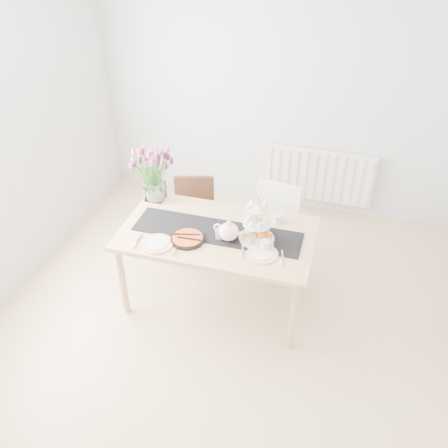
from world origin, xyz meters
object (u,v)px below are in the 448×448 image
(dining_table, at_px, (217,239))
(mug_white, at_px, (265,245))
(tart_tin, at_px, (188,239))
(plate_left, at_px, (157,244))
(tulip_vase, at_px, (153,167))
(cream_jug, at_px, (278,219))
(mug_orange, at_px, (263,236))
(mug_grey, at_px, (220,234))
(teapot, at_px, (229,232))
(radiator, at_px, (319,176))
(chair_white, at_px, (274,221))
(chair_brown, at_px, (194,211))
(cake_stand, at_px, (257,227))
(plate_right, at_px, (262,254))

(dining_table, height_order, mug_white, mug_white)
(tart_tin, height_order, plate_left, tart_tin)
(tulip_vase, distance_m, cream_jug, 1.18)
(mug_orange, bearing_deg, mug_grey, 167.29)
(teapot, relative_size, plate_left, 1.00)
(dining_table, bearing_deg, radiator, 68.82)
(chair_white, relative_size, mug_white, 9.63)
(chair_brown, relative_size, teapot, 3.04)
(tart_tin, bearing_deg, mug_orange, 14.12)
(tulip_vase, relative_size, mug_grey, 6.41)
(mug_grey, relative_size, plate_left, 0.35)
(dining_table, xyz_separation_m, mug_orange, (0.39, -0.03, 0.13))
(dining_table, xyz_separation_m, mug_white, (0.43, -0.12, 0.12))
(mug_grey, bearing_deg, chair_brown, 79.99)
(cream_jug, xyz_separation_m, tart_tin, (-0.65, -0.45, -0.02))
(tart_tin, bearing_deg, tulip_vase, 133.68)
(radiator, relative_size, cake_stand, 2.84)
(cream_jug, bearing_deg, mug_grey, -158.68)
(dining_table, xyz_separation_m, chair_white, (0.36, 0.64, -0.18))
(radiator, bearing_deg, mug_white, -97.39)
(cake_stand, height_order, mug_grey, cake_stand)
(mug_grey, bearing_deg, tart_tin, 158.55)
(plate_left, xyz_separation_m, plate_right, (0.84, 0.11, -0.00))
(tart_tin, bearing_deg, chair_white, 55.53)
(chair_white, relative_size, cream_jug, 10.75)
(dining_table, height_order, teapot, teapot)
(radiator, relative_size, mug_white, 13.56)
(chair_brown, height_order, cream_jug, cream_jug)
(chair_brown, distance_m, mug_white, 1.21)
(chair_brown, distance_m, plate_left, 0.99)
(radiator, distance_m, plate_right, 1.94)
(teapot, bearing_deg, cream_jug, 57.94)
(chair_brown, bearing_deg, dining_table, -71.63)
(cake_stand, distance_m, mug_orange, 0.09)
(dining_table, distance_m, tart_tin, 0.28)
(radiator, bearing_deg, dining_table, -111.18)
(cream_jug, distance_m, plate_right, 0.46)
(mug_grey, height_order, plate_left, mug_grey)
(tart_tin, relative_size, plate_left, 1.05)
(dining_table, bearing_deg, mug_orange, -4.29)
(chair_brown, relative_size, tart_tin, 2.87)
(plate_right, bearing_deg, teapot, 160.13)
(dining_table, height_order, cream_jug, cream_jug)
(radiator, height_order, tulip_vase, tulip_vase)
(radiator, distance_m, chair_brown, 1.53)
(radiator, height_order, teapot, teapot)
(cake_stand, distance_m, mug_white, 0.16)
(tart_tin, relative_size, mug_grey, 2.97)
(mug_white, xyz_separation_m, plate_right, (-0.00, -0.07, -0.04))
(mug_orange, xyz_separation_m, plate_left, (-0.80, -0.27, -0.05))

